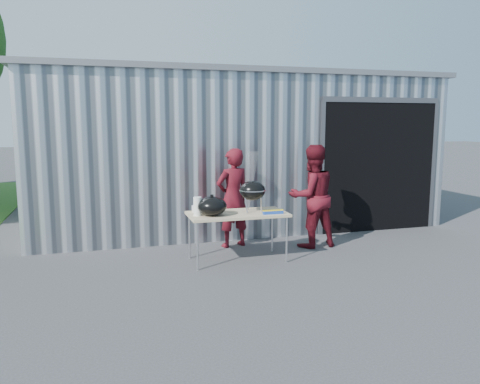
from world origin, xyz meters
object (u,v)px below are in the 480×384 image
object	(u,v)px
kettle_grill	(252,185)
person_bystander	(312,196)
folding_table	(237,215)
person_cook	(233,198)

from	to	relation	value
kettle_grill	person_bystander	size ratio (longest dim) A/B	0.53
folding_table	kettle_grill	xyz separation A→B (m)	(0.25, 0.02, 0.47)
person_cook	person_bystander	size ratio (longest dim) A/B	0.97
person_bystander	kettle_grill	bearing A→B (deg)	14.96
folding_table	person_bystander	size ratio (longest dim) A/B	0.86
folding_table	kettle_grill	world-z (taller)	kettle_grill
person_cook	person_bystander	world-z (taller)	person_bystander
kettle_grill	folding_table	bearing A→B (deg)	-176.08
kettle_grill	person_cook	xyz separation A→B (m)	(-0.08, 0.82, -0.33)
kettle_grill	person_bystander	xyz separation A→B (m)	(1.21, 0.42, -0.30)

